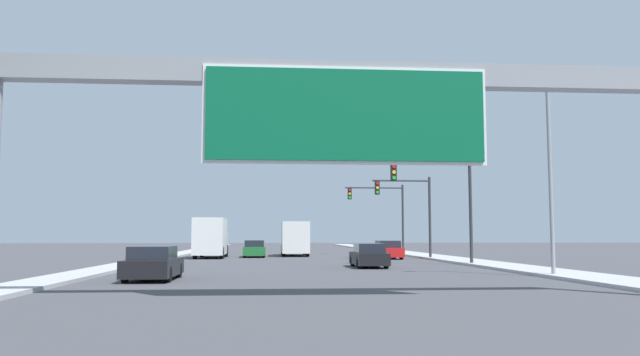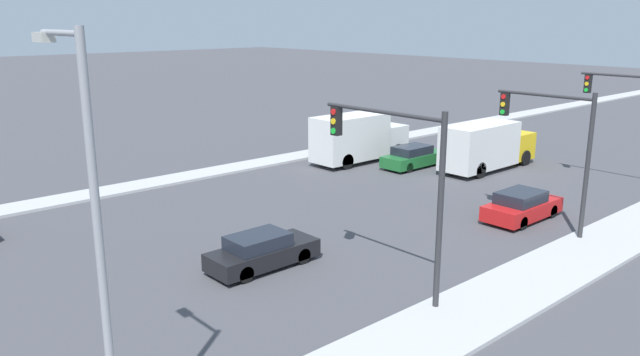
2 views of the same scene
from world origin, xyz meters
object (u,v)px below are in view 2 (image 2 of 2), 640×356
Objects in this scene: street_lamp_right at (93,227)px; truck_box_secondary at (358,138)px; traffic_light_mid_block at (558,138)px; car_far_right at (414,157)px; car_far_left at (522,206)px; traffic_light_near_intersection at (401,169)px; car_mid_left at (262,251)px; truck_box_primary at (486,146)px.

truck_box_secondary is at bearing 124.77° from street_lamp_right.
car_far_right is at bearing 156.81° from traffic_light_mid_block.
car_far_right is 29.95m from street_lamp_right.
car_far_left is 22.40m from street_lamp_right.
car_far_right is 0.51× the size of street_lamp_right.
car_far_left is 11.46m from traffic_light_near_intersection.
car_mid_left is at bearing -105.31° from car_far_left.
traffic_light_near_intersection is at bearing -64.65° from truck_box_primary.
truck_box_primary reaches higher than car_far_left.
traffic_light_near_intersection is at bearing -81.60° from car_far_left.
car_mid_left is at bearing -80.17° from truck_box_primary.
traffic_light_mid_block is (15.82, -3.64, 2.69)m from truck_box_secondary.
traffic_light_mid_block is at bearing 88.64° from traffic_light_near_intersection.
street_lamp_right is at bearing -86.50° from traffic_light_mid_block.
car_far_right is at bearing 117.37° from street_lamp_right.
traffic_light_mid_block is (8.82, -8.10, 2.78)m from truck_box_primary.
truck_box_secondary reaches higher than truck_box_primary.
car_far_left is at bearing 98.40° from traffic_light_near_intersection.
truck_box_primary reaches higher than car_mid_left.
truck_box_primary is 0.83× the size of street_lamp_right.
car_far_left is at bearing -11.89° from truck_box_secondary.
car_far_left is at bearing 159.23° from traffic_light_mid_block.
car_mid_left is 0.67× the size of traffic_light_near_intersection.
car_mid_left is (7.00, -17.37, -0.02)m from car_far_right.
car_far_left is 10.23m from truck_box_primary.
car_far_right is 19.85m from traffic_light_near_intersection.
car_mid_left is 20.52m from truck_box_primary.
truck_box_primary is at bearing 133.35° from car_far_left.
truck_box_primary is (3.50, 2.83, 0.87)m from car_far_right.
truck_box_secondary is at bearing 167.05° from traffic_light_mid_block.
truck_box_secondary reaches higher than car_mid_left.
car_mid_left is 13.71m from traffic_light_mid_block.
truck_box_primary is (-3.50, 20.20, 0.89)m from car_mid_left.
truck_box_secondary is at bearing 168.11° from car_far_left.
car_far_left is 0.66× the size of traffic_light_near_intersection.
traffic_light_near_intersection is 11.13m from street_lamp_right.
car_mid_left is 0.69× the size of traffic_light_mid_block.
traffic_light_near_intersection reaches higher than car_mid_left.
truck_box_primary is at bearing 38.95° from car_far_right.
traffic_light_near_intersection is at bearing -41.20° from truck_box_secondary.
street_lamp_right is at bearing -62.63° from car_far_right.
traffic_light_mid_block is at bearing -23.19° from car_far_right.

